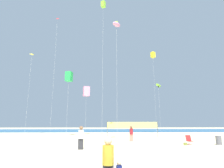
# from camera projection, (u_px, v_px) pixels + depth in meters

# --- Properties ---
(ground_plane) EXTENTS (120.00, 120.00, 0.00)m
(ground_plane) POSITION_uv_depth(u_px,v_px,m) (117.00, 148.00, 15.82)
(ground_plane) COLOR beige
(ocean_band) EXTENTS (120.00, 20.00, 0.01)m
(ocean_band) POSITION_uv_depth(u_px,v_px,m) (109.00, 130.00, 49.46)
(ocean_band) COLOR #28608C
(ocean_band) RESTS_ON ground
(mother_figure) EXTENTS (0.38, 0.38, 1.68)m
(mother_figure) POSITION_uv_depth(u_px,v_px,m) (108.00, 161.00, 6.19)
(mother_figure) COLOR #2D2D33
(mother_figure) RESTS_ON ground
(beachgoer_maroon_shirt) EXTENTS (0.40, 0.40, 1.74)m
(beachgoer_maroon_shirt) POSITION_uv_depth(u_px,v_px,m) (131.00, 133.00, 21.35)
(beachgoer_maroon_shirt) COLOR #EA7260
(beachgoer_maroon_shirt) RESTS_ON ground
(beachgoer_white_shirt) EXTENTS (0.42, 0.42, 1.85)m
(beachgoer_white_shirt) POSITION_uv_depth(u_px,v_px,m) (81.00, 137.00, 15.07)
(beachgoer_white_shirt) COLOR #2D2D33
(beachgoer_white_shirt) RESTS_ON ground
(folding_beach_chair) EXTENTS (0.52, 0.65, 0.89)m
(folding_beach_chair) POSITION_uv_depth(u_px,v_px,m) (189.00, 140.00, 18.36)
(folding_beach_chair) COLOR red
(folding_beach_chair) RESTS_ON ground
(trash_barrel) EXTENTS (0.53, 0.53, 0.85)m
(trash_barrel) POSITION_uv_depth(u_px,v_px,m) (219.00, 140.00, 18.04)
(trash_barrel) COLOR #595960
(trash_barrel) RESTS_ON ground
(volleyball_net) EXTENTS (7.47, 0.85, 2.40)m
(volleyball_net) POSITION_uv_depth(u_px,v_px,m) (133.00, 126.00, 26.62)
(volleyball_net) COLOR #4C4C51
(volleyball_net) RESTS_ON ground
(beach_handbag) EXTENTS (0.30, 0.15, 0.24)m
(beach_handbag) POSITION_uv_depth(u_px,v_px,m) (185.00, 144.00, 17.66)
(beach_handbag) COLOR olive
(beach_handbag) RESTS_ON ground
(kite_yellow_diamond) EXTENTS (0.78, 0.77, 14.09)m
(kite_yellow_diamond) POSITION_uv_depth(u_px,v_px,m) (32.00, 56.00, 32.31)
(kite_yellow_diamond) COLOR silver
(kite_yellow_diamond) RESTS_ON ground
(kite_green_box) EXTENTS (1.11, 1.11, 9.79)m
(kite_green_box) POSITION_uv_depth(u_px,v_px,m) (69.00, 77.00, 28.51)
(kite_green_box) COLOR silver
(kite_green_box) RESTS_ON ground
(kite_lime_tube) EXTENTS (1.29, 1.66, 9.47)m
(kite_lime_tube) POSITION_uv_depth(u_px,v_px,m) (158.00, 85.00, 36.30)
(kite_lime_tube) COLOR silver
(kite_lime_tube) RESTS_ON ground
(kite_red_diamond) EXTENTS (0.60, 0.59, 20.59)m
(kite_red_diamond) POSITION_uv_depth(u_px,v_px,m) (57.00, 22.00, 32.95)
(kite_red_diamond) COLOR silver
(kite_red_diamond) RESTS_ON ground
(kite_yellow_box) EXTENTS (0.93, 0.93, 15.49)m
(kite_yellow_box) POSITION_uv_depth(u_px,v_px,m) (153.00, 55.00, 35.77)
(kite_yellow_box) COLOR silver
(kite_yellow_box) RESTS_ON ground
(kite_pink_box) EXTENTS (1.24, 1.24, 8.14)m
(kite_pink_box) POSITION_uv_depth(u_px,v_px,m) (86.00, 91.00, 31.77)
(kite_pink_box) COLOR silver
(kite_pink_box) RESTS_ON ground
(kite_lime_box) EXTENTS (0.75, 0.75, 19.99)m
(kite_lime_box) POSITION_uv_depth(u_px,v_px,m) (103.00, 5.00, 27.78)
(kite_lime_box) COLOR silver
(kite_lime_box) RESTS_ON ground
(kite_pink_inflatable) EXTENTS (1.32, 1.58, 14.02)m
(kite_pink_inflatable) POSITION_uv_depth(u_px,v_px,m) (116.00, 25.00, 22.06)
(kite_pink_inflatable) COLOR silver
(kite_pink_inflatable) RESTS_ON ground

